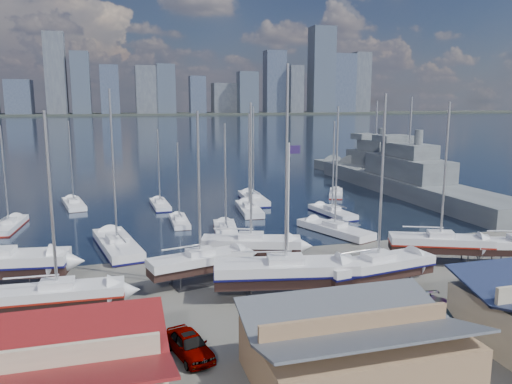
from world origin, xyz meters
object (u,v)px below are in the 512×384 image
object	(u,v)px
flagpole	(289,201)
car_a	(190,344)
naval_ship_west	(374,171)
naval_ship_east	(407,184)

from	to	relation	value
flagpole	car_a	bearing A→B (deg)	-132.58
car_a	flagpole	bearing A→B (deg)	32.64
naval_ship_west	flagpole	bearing A→B (deg)	136.60
naval_ship_west	car_a	distance (m)	79.38
car_a	naval_ship_west	bearing A→B (deg)	37.95
car_a	naval_ship_east	bearing A→B (deg)	30.93
naval_ship_west	car_a	size ratio (longest dim) A/B	8.48
naval_ship_east	flagpole	world-z (taller)	naval_ship_east
naval_ship_east	car_a	size ratio (longest dim) A/B	11.09
naval_ship_east	flagpole	distance (m)	48.83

